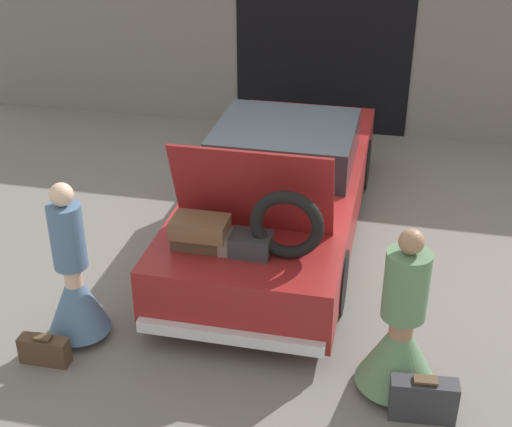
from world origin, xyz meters
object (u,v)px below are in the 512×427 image
(suitcase_beside_left_person, at_px, (45,350))
(car, at_px, (280,189))
(person_left, at_px, (74,285))
(person_right, at_px, (400,336))
(suitcase_beside_right_person, at_px, (423,399))

(suitcase_beside_left_person, bearing_deg, car, 59.74)
(car, distance_m, person_left, 2.87)
(person_right, bearing_deg, suitcase_beside_left_person, 90.05)
(car, distance_m, suitcase_beside_left_person, 3.37)
(car, bearing_deg, person_right, -58.71)
(person_left, height_order, person_right, person_left)
(suitcase_beside_left_person, relative_size, suitcase_beside_right_person, 0.82)
(suitcase_beside_right_person, bearing_deg, car, 121.82)
(person_right, bearing_deg, person_left, 81.98)
(person_left, bearing_deg, car, 134.57)
(car, relative_size, person_left, 3.01)
(car, height_order, suitcase_beside_right_person, car)
(person_left, xyz_separation_m, suitcase_beside_left_person, (-0.15, -0.45, -0.46))
(person_left, bearing_deg, person_right, 75.12)
(person_left, xyz_separation_m, suitcase_beside_right_person, (3.30, -0.42, -0.40))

